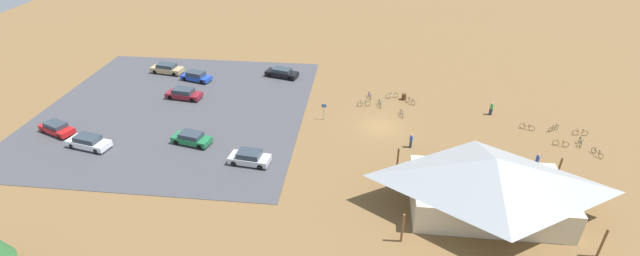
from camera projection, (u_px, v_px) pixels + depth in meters
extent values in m
plane|color=brown|center=(380.00, 127.00, 52.91)|extent=(160.00, 160.00, 0.00)
cube|color=#424247|center=(175.00, 109.00, 56.68)|extent=(33.13, 33.82, 0.05)
cube|color=beige|center=(487.00, 197.00, 39.42)|extent=(13.31, 7.59, 2.90)
pyramid|color=#93999E|center=(493.00, 171.00, 38.01)|extent=(15.79, 10.08, 2.65)
cylinder|color=brown|center=(558.00, 170.00, 42.85)|extent=(0.20, 0.20, 2.90)
cylinder|color=brown|center=(398.00, 160.00, 44.30)|extent=(0.20, 0.20, 2.90)
cylinder|color=brown|center=(602.00, 243.00, 34.54)|extent=(0.20, 0.20, 2.90)
cylinder|color=brown|center=(403.00, 228.00, 35.99)|extent=(0.20, 0.20, 2.90)
cylinder|color=brown|center=(404.00, 97.00, 58.90)|extent=(0.60, 0.60, 0.90)
cylinder|color=#99999E|center=(324.00, 112.00, 53.89)|extent=(0.08, 0.08, 2.20)
cube|color=#1959B2|center=(324.00, 106.00, 53.48)|extent=(0.56, 0.04, 0.40)
torus|color=black|center=(580.00, 140.00, 49.72)|extent=(0.23, 0.72, 0.73)
torus|color=black|center=(581.00, 144.00, 48.87)|extent=(0.23, 0.72, 0.73)
cylinder|color=#197A7F|center=(580.00, 141.00, 49.23)|extent=(0.29, 0.95, 0.04)
cylinder|color=#197A7F|center=(580.00, 140.00, 49.35)|extent=(0.04, 0.04, 0.40)
cube|color=black|center=(581.00, 138.00, 49.24)|extent=(0.13, 0.21, 0.05)
cylinder|color=#197A7F|center=(581.00, 142.00, 48.84)|extent=(0.04, 0.04, 0.46)
cylinder|color=black|center=(582.00, 140.00, 48.72)|extent=(0.47, 0.16, 0.03)
torus|color=black|center=(550.00, 130.00, 51.73)|extent=(0.58, 0.39, 0.66)
torus|color=black|center=(556.00, 128.00, 52.11)|extent=(0.58, 0.39, 0.66)
cylinder|color=black|center=(554.00, 128.00, 51.87)|extent=(0.80, 0.52, 0.04)
cylinder|color=black|center=(553.00, 127.00, 51.75)|extent=(0.04, 0.04, 0.42)
cube|color=black|center=(553.00, 126.00, 51.64)|extent=(0.21, 0.17, 0.05)
cylinder|color=black|center=(556.00, 126.00, 51.96)|extent=(0.04, 0.04, 0.45)
cylinder|color=black|center=(557.00, 124.00, 51.84)|extent=(0.28, 0.42, 0.03)
torus|color=black|center=(388.00, 96.00, 59.23)|extent=(0.67, 0.26, 0.69)
torus|color=black|center=(396.00, 95.00, 59.43)|extent=(0.67, 0.26, 0.69)
cylinder|color=silver|center=(392.00, 95.00, 59.27)|extent=(0.94, 0.35, 0.04)
cylinder|color=silver|center=(391.00, 95.00, 59.19)|extent=(0.04, 0.04, 0.40)
cube|color=black|center=(391.00, 93.00, 59.09)|extent=(0.22, 0.14, 0.05)
cylinder|color=silver|center=(395.00, 94.00, 59.29)|extent=(0.04, 0.04, 0.46)
cylinder|color=black|center=(395.00, 92.00, 59.17)|extent=(0.19, 0.46, 0.03)
torus|color=black|center=(532.00, 128.00, 51.99)|extent=(0.61, 0.30, 0.65)
torus|color=black|center=(522.00, 126.00, 52.44)|extent=(0.61, 0.30, 0.65)
cylinder|color=red|center=(527.00, 126.00, 52.16)|extent=(0.88, 0.42, 0.04)
cylinder|color=red|center=(529.00, 126.00, 52.04)|extent=(0.04, 0.04, 0.35)
cube|color=black|center=(529.00, 125.00, 51.95)|extent=(0.22, 0.15, 0.05)
cylinder|color=red|center=(524.00, 125.00, 52.28)|extent=(0.04, 0.04, 0.44)
cylinder|color=black|center=(524.00, 123.00, 52.17)|extent=(0.22, 0.45, 0.03)
torus|color=black|center=(566.00, 145.00, 48.92)|extent=(0.64, 0.23, 0.66)
torus|color=black|center=(556.00, 143.00, 49.26)|extent=(0.64, 0.23, 0.66)
cylinder|color=yellow|center=(561.00, 143.00, 49.03)|extent=(0.88, 0.30, 0.04)
cylinder|color=yellow|center=(563.00, 143.00, 48.94)|extent=(0.04, 0.04, 0.36)
cube|color=black|center=(563.00, 141.00, 48.85)|extent=(0.21, 0.14, 0.05)
cylinder|color=yellow|center=(557.00, 141.00, 49.12)|extent=(0.04, 0.04, 0.40)
cylinder|color=black|center=(558.00, 140.00, 49.02)|extent=(0.17, 0.47, 0.03)
torus|color=black|center=(368.00, 104.00, 57.32)|extent=(0.71, 0.17, 0.71)
torus|color=black|center=(360.00, 104.00, 57.26)|extent=(0.71, 0.17, 0.71)
cylinder|color=#1E7F38|center=(364.00, 103.00, 57.23)|extent=(0.94, 0.21, 0.04)
cylinder|color=#1E7F38|center=(365.00, 102.00, 57.19)|extent=(0.04, 0.04, 0.42)
cube|color=black|center=(365.00, 101.00, 57.09)|extent=(0.21, 0.11, 0.05)
cylinder|color=#1E7F38|center=(361.00, 102.00, 57.14)|extent=(0.04, 0.04, 0.51)
cylinder|color=black|center=(361.00, 100.00, 57.01)|extent=(0.12, 0.48, 0.03)
torus|color=black|center=(585.00, 133.00, 50.96)|extent=(0.69, 0.08, 0.69)
torus|color=black|center=(575.00, 133.00, 51.11)|extent=(0.69, 0.08, 0.69)
cylinder|color=orange|center=(580.00, 132.00, 50.98)|extent=(0.93, 0.09, 0.04)
cylinder|color=orange|center=(582.00, 131.00, 50.90)|extent=(0.04, 0.04, 0.44)
cube|color=black|center=(583.00, 130.00, 50.79)|extent=(0.20, 0.09, 0.05)
cylinder|color=orange|center=(577.00, 131.00, 50.97)|extent=(0.04, 0.04, 0.49)
cylinder|color=black|center=(578.00, 129.00, 50.84)|extent=(0.06, 0.48, 0.03)
torus|color=black|center=(407.00, 100.00, 58.34)|extent=(0.50, 0.56, 0.71)
torus|color=black|center=(413.00, 102.00, 57.63)|extent=(0.50, 0.56, 0.71)
cylinder|color=#722D9E|center=(410.00, 100.00, 57.93)|extent=(0.64, 0.72, 0.04)
cylinder|color=#722D9E|center=(409.00, 99.00, 58.01)|extent=(0.04, 0.04, 0.39)
cube|color=black|center=(410.00, 98.00, 57.91)|extent=(0.19, 0.20, 0.05)
cylinder|color=#722D9E|center=(413.00, 101.00, 57.58)|extent=(0.04, 0.04, 0.48)
cylinder|color=black|center=(413.00, 99.00, 57.46)|extent=(0.38, 0.34, 0.03)
torus|color=black|center=(401.00, 111.00, 55.56)|extent=(0.16, 0.65, 0.65)
torus|color=black|center=(402.00, 115.00, 54.67)|extent=(0.16, 0.65, 0.65)
cylinder|color=#B7B7BC|center=(402.00, 113.00, 55.06)|extent=(0.22, 0.93, 0.04)
cylinder|color=#B7B7BC|center=(401.00, 112.00, 55.19)|extent=(0.04, 0.04, 0.35)
cube|color=black|center=(401.00, 110.00, 55.10)|extent=(0.12, 0.21, 0.05)
cylinder|color=#B7B7BC|center=(402.00, 113.00, 54.65)|extent=(0.04, 0.04, 0.44)
cylinder|color=black|center=(403.00, 112.00, 54.54)|extent=(0.48, 0.12, 0.03)
torus|color=black|center=(369.00, 94.00, 59.79)|extent=(0.19, 0.65, 0.65)
torus|color=black|center=(370.00, 97.00, 58.96)|extent=(0.19, 0.65, 0.65)
cylinder|color=#2347B7|center=(370.00, 95.00, 59.32)|extent=(0.24, 0.89, 0.04)
cylinder|color=#2347B7|center=(369.00, 94.00, 59.43)|extent=(0.04, 0.04, 0.36)
cube|color=black|center=(369.00, 93.00, 59.34)|extent=(0.12, 0.21, 0.05)
cylinder|color=#2347B7|center=(370.00, 96.00, 58.94)|extent=(0.04, 0.04, 0.40)
cylinder|color=black|center=(370.00, 94.00, 58.84)|extent=(0.47, 0.14, 0.03)
torus|color=black|center=(379.00, 102.00, 57.77)|extent=(0.16, 0.67, 0.68)
torus|color=black|center=(380.00, 106.00, 56.92)|extent=(0.16, 0.67, 0.68)
cylinder|color=#197A7F|center=(380.00, 103.00, 57.28)|extent=(0.20, 0.90, 0.04)
cylinder|color=#197A7F|center=(380.00, 102.00, 57.38)|extent=(0.04, 0.04, 0.44)
cube|color=black|center=(380.00, 100.00, 57.27)|extent=(0.11, 0.21, 0.05)
cylinder|color=#197A7F|center=(380.00, 104.00, 56.89)|extent=(0.04, 0.04, 0.45)
cylinder|color=black|center=(381.00, 102.00, 56.77)|extent=(0.48, 0.12, 0.03)
torus|color=black|center=(601.00, 156.00, 47.01)|extent=(0.23, 0.64, 0.65)
torus|color=black|center=(594.00, 150.00, 47.92)|extent=(0.23, 0.64, 0.65)
cylinder|color=black|center=(598.00, 152.00, 47.41)|extent=(0.32, 0.95, 0.04)
cylinder|color=black|center=(599.00, 152.00, 47.20)|extent=(0.04, 0.04, 0.41)
cube|color=black|center=(600.00, 151.00, 47.10)|extent=(0.13, 0.21, 0.05)
cylinder|color=black|center=(595.00, 149.00, 47.72)|extent=(0.04, 0.04, 0.40)
cylinder|color=black|center=(596.00, 148.00, 47.62)|extent=(0.47, 0.17, 0.03)
cube|color=#BCBCC1|center=(250.00, 159.00, 46.05)|extent=(4.41, 2.35, 0.64)
cube|color=#2D3842|center=(249.00, 154.00, 45.73)|extent=(2.54, 1.91, 0.60)
cylinder|color=black|center=(234.00, 163.00, 45.73)|extent=(0.66, 0.29, 0.64)
cylinder|color=black|center=(240.00, 155.00, 47.13)|extent=(0.66, 0.29, 0.64)
cylinder|color=black|center=(260.00, 167.00, 45.19)|extent=(0.66, 0.29, 0.64)
cylinder|color=black|center=(265.00, 158.00, 46.58)|extent=(0.66, 0.29, 0.64)
cube|color=#1E42B2|center=(196.00, 77.00, 64.05)|extent=(4.70, 2.87, 0.56)
cube|color=#2D3842|center=(196.00, 74.00, 63.76)|extent=(2.78, 2.15, 0.59)
cylinder|color=black|center=(185.00, 79.00, 64.01)|extent=(0.68, 0.38, 0.64)
cylinder|color=black|center=(191.00, 75.00, 65.24)|extent=(0.68, 0.38, 0.64)
cylinder|color=black|center=(202.00, 82.00, 63.05)|extent=(0.68, 0.38, 0.64)
cylinder|color=black|center=(208.00, 78.00, 64.28)|extent=(0.68, 0.38, 0.64)
cube|color=maroon|center=(184.00, 95.00, 59.07)|extent=(4.87, 2.43, 0.61)
cube|color=#2D3842|center=(183.00, 91.00, 58.76)|extent=(2.80, 1.95, 0.58)
cylinder|color=black|center=(170.00, 98.00, 58.81)|extent=(0.66, 0.30, 0.64)
cylinder|color=black|center=(177.00, 92.00, 60.18)|extent=(0.66, 0.30, 0.64)
cylinder|color=black|center=(192.00, 100.00, 58.17)|extent=(0.66, 0.30, 0.64)
cylinder|color=black|center=(198.00, 95.00, 59.53)|extent=(0.66, 0.30, 0.64)
cube|color=#1E6B3D|center=(192.00, 139.00, 49.37)|extent=(4.63, 2.67, 0.63)
cube|color=#2D3842|center=(191.00, 135.00, 49.08)|extent=(2.72, 2.05, 0.52)
cylinder|color=black|center=(177.00, 142.00, 49.26)|extent=(0.67, 0.35, 0.64)
cylinder|color=black|center=(185.00, 135.00, 50.52)|extent=(0.67, 0.35, 0.64)
cylinder|color=black|center=(200.00, 147.00, 48.44)|extent=(0.67, 0.35, 0.64)
cylinder|color=black|center=(207.00, 140.00, 49.70)|extent=(0.67, 0.35, 0.64)
cube|color=tan|center=(167.00, 69.00, 66.37)|extent=(5.00, 2.57, 0.69)
cube|color=#2D3842|center=(167.00, 66.00, 66.05)|extent=(2.89, 2.02, 0.55)
cylinder|color=black|center=(155.00, 72.00, 66.20)|extent=(0.67, 0.32, 0.64)
cylinder|color=black|center=(161.00, 68.00, 67.54)|extent=(0.67, 0.32, 0.64)
cylinder|color=black|center=(174.00, 74.00, 65.45)|extent=(0.67, 0.32, 0.64)
cylinder|color=black|center=(180.00, 70.00, 66.79)|extent=(0.67, 0.32, 0.64)
cube|color=white|center=(89.00, 143.00, 48.66)|extent=(5.05, 2.76, 0.66)
cube|color=#2D3842|center=(87.00, 138.00, 48.35)|extent=(2.95, 2.12, 0.57)
cylinder|color=black|center=(72.00, 146.00, 48.57)|extent=(0.67, 0.35, 0.64)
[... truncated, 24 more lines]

